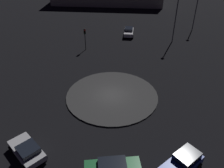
# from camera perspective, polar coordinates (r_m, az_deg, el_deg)

# --- Properties ---
(ground_plane) EXTENTS (117.45, 117.45, 0.00)m
(ground_plane) POSITION_cam_1_polar(r_m,az_deg,el_deg) (28.23, 0.00, -2.97)
(ground_plane) COLOR black
(roundabout_island) EXTENTS (11.22, 11.22, 0.16)m
(roundabout_island) POSITION_cam_1_polar(r_m,az_deg,el_deg) (28.18, 0.00, -2.84)
(roundabout_island) COLOR #383838
(roundabout_island) RESTS_ON ground_plane
(car_blue) EXTENTS (3.73, 4.23, 1.58)m
(car_blue) POSITION_cam_1_polar(r_m,az_deg,el_deg) (20.83, 17.14, -18.34)
(car_blue) COLOR #1E38A5
(car_blue) RESTS_ON ground_plane
(car_silver) EXTENTS (4.28, 3.58, 1.38)m
(car_silver) POSITION_cam_1_polar(r_m,az_deg,el_deg) (22.27, -20.43, -15.26)
(car_silver) COLOR silver
(car_silver) RESTS_ON ground_plane
(car_white) EXTENTS (2.48, 4.18, 1.51)m
(car_white) POSITION_cam_1_polar(r_m,az_deg,el_deg) (46.04, 4.21, 12.90)
(car_white) COLOR white
(car_white) RESTS_ON ground_plane
(traffic_light_northwest) EXTENTS (0.37, 0.40, 3.70)m
(traffic_light_northwest) POSITION_cam_1_polar(r_m,az_deg,el_deg) (39.27, -6.78, 12.03)
(traffic_light_northwest) COLOR #2D2D2D
(traffic_light_northwest) RESTS_ON ground_plane
(streetlamp_north) EXTENTS (0.60, 0.60, 8.17)m
(streetlamp_north) POSITION_cam_1_polar(r_m,az_deg,el_deg) (50.38, 20.55, 18.65)
(streetlamp_north) COLOR #4C4C51
(streetlamp_north) RESTS_ON ground_plane
(streetlamp_north_near) EXTENTS (0.57, 0.57, 9.95)m
(streetlamp_north_near) POSITION_cam_1_polar(r_m,az_deg,el_deg) (42.70, 16.03, 18.30)
(streetlamp_north_near) COLOR #4C4C51
(streetlamp_north_near) RESTS_ON ground_plane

